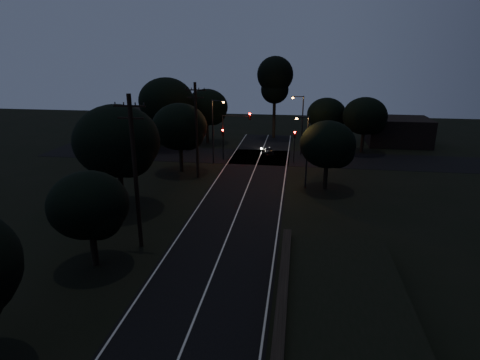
% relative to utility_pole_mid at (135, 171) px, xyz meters
% --- Properties ---
extents(road_surface, '(60.00, 70.00, 0.03)m').
position_rel_utility_pole_mid_xyz_m(road_surface, '(6.00, 16.12, -5.73)').
color(road_surface, black).
rests_on(road_surface, ground).
extents(utility_pole_mid, '(2.20, 0.30, 11.00)m').
position_rel_utility_pole_mid_xyz_m(utility_pole_mid, '(0.00, 0.00, 0.00)').
color(utility_pole_mid, black).
rests_on(utility_pole_mid, ground).
extents(utility_pole_far, '(2.20, 0.30, 10.50)m').
position_rel_utility_pole_mid_xyz_m(utility_pole_far, '(0.00, 17.00, -0.25)').
color(utility_pole_far, black).
rests_on(utility_pole_far, ground).
extents(tree_left_b, '(5.09, 5.09, 6.47)m').
position_rel_utility_pole_mid_xyz_m(tree_left_b, '(-1.82, -3.10, -1.54)').
color(tree_left_b, black).
rests_on(tree_left_b, ground).
extents(tree_left_c, '(7.41, 7.41, 9.36)m').
position_rel_utility_pole_mid_xyz_m(tree_left_c, '(-4.24, 6.85, 0.32)').
color(tree_left_c, black).
rests_on(tree_left_c, ground).
extents(tree_left_d, '(6.33, 6.33, 8.04)m').
position_rel_utility_pole_mid_xyz_m(tree_left_d, '(-2.28, 18.87, -0.53)').
color(tree_left_d, black).
rests_on(tree_left_d, ground).
extents(tree_far_nw, '(6.48, 6.48, 8.20)m').
position_rel_utility_pole_mid_xyz_m(tree_far_nw, '(-2.77, 34.87, -0.43)').
color(tree_far_nw, black).
rests_on(tree_far_nw, ground).
extents(tree_far_w, '(7.92, 7.92, 10.09)m').
position_rel_utility_pole_mid_xyz_m(tree_far_w, '(-7.72, 30.84, 0.82)').
color(tree_far_w, black).
rests_on(tree_far_w, ground).
extents(tree_far_ne, '(5.67, 5.67, 7.17)m').
position_rel_utility_pole_mid_xyz_m(tree_far_ne, '(15.20, 34.89, -1.10)').
color(tree_far_ne, black).
rests_on(tree_far_ne, ground).
extents(tree_far_e, '(6.04, 6.04, 7.66)m').
position_rel_utility_pole_mid_xyz_m(tree_far_e, '(20.21, 31.88, -0.77)').
color(tree_far_e, black).
rests_on(tree_far_e, ground).
extents(tree_right_a, '(5.58, 5.58, 7.10)m').
position_rel_utility_pole_mid_xyz_m(tree_right_a, '(14.20, 14.89, -1.14)').
color(tree_right_a, black).
rests_on(tree_right_a, ground).
extents(tall_pine, '(5.68, 5.68, 12.92)m').
position_rel_utility_pole_mid_xyz_m(tall_pine, '(7.00, 40.00, 3.57)').
color(tall_pine, black).
rests_on(tall_pine, ground).
extents(building_left, '(10.00, 8.00, 4.40)m').
position_rel_utility_pole_mid_xyz_m(building_left, '(-14.00, 37.00, -3.54)').
color(building_left, black).
rests_on(building_left, ground).
extents(building_right, '(9.00, 7.00, 4.00)m').
position_rel_utility_pole_mid_xyz_m(building_right, '(26.00, 38.00, -3.74)').
color(building_right, black).
rests_on(building_right, ground).
extents(signal_left, '(0.28, 0.35, 4.10)m').
position_rel_utility_pole_mid_xyz_m(signal_left, '(1.40, 24.99, -2.90)').
color(signal_left, black).
rests_on(signal_left, ground).
extents(signal_right, '(0.28, 0.35, 4.10)m').
position_rel_utility_pole_mid_xyz_m(signal_right, '(10.60, 24.99, -2.90)').
color(signal_right, black).
rests_on(signal_right, ground).
extents(signal_mast, '(3.70, 0.35, 6.25)m').
position_rel_utility_pole_mid_xyz_m(signal_mast, '(3.09, 24.99, -1.40)').
color(signal_mast, black).
rests_on(signal_mast, ground).
extents(streetlight_a, '(1.66, 0.26, 8.00)m').
position_rel_utility_pole_mid_xyz_m(streetlight_a, '(0.69, 23.00, -1.10)').
color(streetlight_a, black).
rests_on(streetlight_a, ground).
extents(streetlight_b, '(1.66, 0.26, 8.00)m').
position_rel_utility_pole_mid_xyz_m(streetlight_b, '(11.31, 29.00, -1.10)').
color(streetlight_b, black).
rests_on(streetlight_b, ground).
extents(streetlight_c, '(1.46, 0.26, 7.50)m').
position_rel_utility_pole_mid_xyz_m(streetlight_c, '(11.83, 15.00, -1.39)').
color(streetlight_c, black).
rests_on(streetlight_c, ground).
extents(car, '(2.19, 3.39, 1.07)m').
position_rel_utility_pole_mid_xyz_m(car, '(7.02, 28.49, -5.20)').
color(car, black).
rests_on(car, ground).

